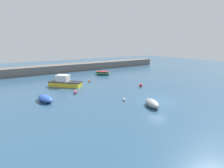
% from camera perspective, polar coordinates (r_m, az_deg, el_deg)
% --- Properties ---
extents(ground_plane, '(120.00, 120.00, 0.20)m').
position_cam_1_polar(ground_plane, '(23.52, 14.70, -5.53)').
color(ground_plane, '#2D5170').
extents(harbor_breakwater, '(55.07, 3.94, 1.85)m').
position_cam_1_polar(harbor_breakwater, '(47.89, -13.16, 5.31)').
color(harbor_breakwater, '#66605B').
rests_on(harbor_breakwater, ground_plane).
extents(motorboat_with_cabin, '(5.11, 5.43, 1.98)m').
position_cam_1_polar(motorboat_with_cabin, '(31.05, -15.24, 0.58)').
color(motorboat_with_cabin, yellow).
rests_on(motorboat_with_cabin, ground_plane).
extents(rowboat_white_midwater, '(1.81, 3.42, 0.79)m').
position_cam_1_polar(rowboat_white_midwater, '(23.98, -20.94, -4.37)').
color(rowboat_white_midwater, '#2D56B7').
rests_on(rowboat_white_midwater, ground_plane).
extents(open_tender_yellow, '(2.27, 3.04, 0.80)m').
position_cam_1_polar(open_tender_yellow, '(21.14, 12.96, -6.15)').
color(open_tender_yellow, gray).
rests_on(open_tender_yellow, ground_plane).
extents(rowboat_with_red_cover, '(3.51, 3.65, 0.91)m').
position_cam_1_polar(rowboat_with_red_cover, '(40.68, -3.09, 3.61)').
color(rowboat_with_red_cover, '#287A4C').
rests_on(rowboat_with_red_cover, ground_plane).
extents(mooring_buoy_pink, '(0.54, 0.54, 0.54)m').
position_cam_1_polar(mooring_buoy_pink, '(26.21, -11.90, -2.58)').
color(mooring_buoy_pink, '#EA668C').
rests_on(mooring_buoy_pink, ground_plane).
extents(mooring_buoy_white, '(0.38, 0.38, 0.38)m').
position_cam_1_polar(mooring_buoy_white, '(22.67, 3.95, -5.05)').
color(mooring_buoy_white, white).
rests_on(mooring_buoy_white, ground_plane).
extents(mooring_buoy_red, '(0.52, 0.52, 0.52)m').
position_cam_1_polar(mooring_buoy_red, '(30.13, 9.40, -0.40)').
color(mooring_buoy_red, red).
rests_on(mooring_buoy_red, ground_plane).
extents(mooring_buoy_orange, '(0.41, 0.41, 0.41)m').
position_cam_1_polar(mooring_buoy_orange, '(33.69, -7.42, 1.03)').
color(mooring_buoy_orange, orange).
rests_on(mooring_buoy_orange, ground_plane).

